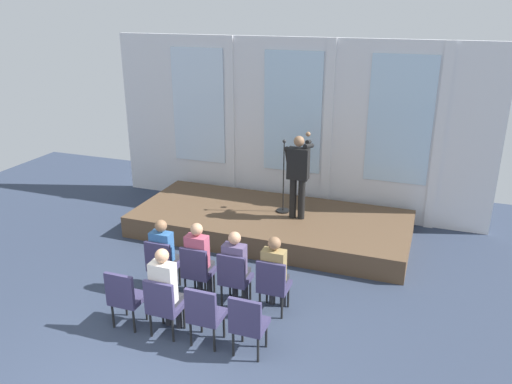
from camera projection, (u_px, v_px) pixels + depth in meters
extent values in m
cube|color=silver|center=(293.00, 127.00, 11.47)|extent=(8.65, 0.10, 3.90)
cube|color=silver|center=(198.00, 106.00, 12.04)|extent=(1.31, 0.04, 2.68)
cube|color=silver|center=(230.00, 123.00, 11.91)|extent=(0.20, 0.08, 3.90)
cube|color=silver|center=(293.00, 113.00, 11.30)|extent=(1.31, 0.04, 2.68)
cube|color=silver|center=(328.00, 131.00, 11.17)|extent=(0.20, 0.08, 3.90)
cube|color=silver|center=(400.00, 121.00, 10.56)|extent=(1.31, 0.04, 2.68)
cube|color=silver|center=(439.00, 140.00, 10.43)|extent=(0.20, 0.08, 3.90)
cube|color=brown|center=(271.00, 224.00, 10.73)|extent=(5.67, 2.46, 0.45)
cylinder|color=black|center=(293.00, 198.00, 10.34)|extent=(0.14, 0.14, 0.84)
cylinder|color=black|center=(302.00, 199.00, 10.28)|extent=(0.14, 0.14, 0.84)
cube|color=black|center=(298.00, 164.00, 10.05)|extent=(0.42, 0.22, 0.63)
cube|color=#26663F|center=(300.00, 158.00, 10.13)|extent=(0.06, 0.01, 0.38)
sphere|color=#8C6647|center=(299.00, 141.00, 9.90)|extent=(0.21, 0.21, 0.21)
cylinder|color=black|center=(288.00, 157.00, 10.17)|extent=(0.09, 0.28, 0.45)
cylinder|color=black|center=(309.00, 146.00, 10.00)|extent=(0.15, 0.36, 0.15)
cylinder|color=black|center=(308.00, 142.00, 10.11)|extent=(0.11, 0.34, 0.15)
sphere|color=#8C6647|center=(308.00, 134.00, 10.34)|extent=(0.10, 0.10, 0.10)
cylinder|color=black|center=(283.00, 211.00, 10.77)|extent=(0.28, 0.28, 0.03)
cylinder|color=black|center=(284.00, 177.00, 10.51)|extent=(0.02, 0.02, 1.45)
sphere|color=#262626|center=(284.00, 141.00, 10.24)|extent=(0.07, 0.07, 0.07)
cylinder|color=black|center=(180.00, 275.00, 8.75)|extent=(0.04, 0.04, 0.40)
cylinder|color=black|center=(161.00, 272.00, 8.86)|extent=(0.04, 0.04, 0.40)
cylinder|color=black|center=(170.00, 285.00, 8.45)|extent=(0.04, 0.04, 0.40)
cylinder|color=black|center=(151.00, 281.00, 8.56)|extent=(0.04, 0.04, 0.40)
cube|color=#383356|center=(165.00, 265.00, 8.57)|extent=(0.46, 0.44, 0.08)
cube|color=#383356|center=(158.00, 256.00, 8.31)|extent=(0.46, 0.06, 0.46)
cylinder|color=#2D2D33|center=(166.00, 271.00, 8.84)|extent=(0.10, 0.10, 0.44)
cylinder|color=#2D2D33|center=(175.00, 273.00, 8.78)|extent=(0.10, 0.10, 0.44)
cube|color=#2D2D33|center=(166.00, 261.00, 8.60)|extent=(0.34, 0.36, 0.12)
cube|color=#3366A5|center=(162.00, 247.00, 8.40)|extent=(0.36, 0.20, 0.51)
sphere|color=#8C6647|center=(161.00, 226.00, 8.29)|extent=(0.20, 0.20, 0.20)
cylinder|color=black|center=(214.00, 282.00, 8.54)|extent=(0.04, 0.04, 0.40)
cylinder|color=black|center=(195.00, 278.00, 8.66)|extent=(0.04, 0.04, 0.40)
cylinder|color=black|center=(205.00, 292.00, 8.24)|extent=(0.04, 0.04, 0.40)
cylinder|color=black|center=(185.00, 288.00, 8.36)|extent=(0.04, 0.04, 0.40)
cube|color=#383356|center=(199.00, 272.00, 8.36)|extent=(0.46, 0.44, 0.08)
cube|color=#383356|center=(193.00, 263.00, 8.10)|extent=(0.46, 0.06, 0.46)
cylinder|color=#2D2D33|center=(200.00, 278.00, 8.63)|extent=(0.10, 0.10, 0.44)
cylinder|color=#2D2D33|center=(209.00, 279.00, 8.57)|extent=(0.10, 0.10, 0.44)
cube|color=#2D2D33|center=(201.00, 267.00, 8.40)|extent=(0.34, 0.36, 0.12)
cube|color=#B24C66|center=(197.00, 252.00, 8.18)|extent=(0.36, 0.20, 0.55)
sphere|color=tan|center=(197.00, 229.00, 8.07)|extent=(0.20, 0.20, 0.20)
cylinder|color=black|center=(250.00, 289.00, 8.33)|extent=(0.04, 0.04, 0.40)
cylinder|color=black|center=(230.00, 285.00, 8.45)|extent=(0.04, 0.04, 0.40)
cylinder|color=black|center=(243.00, 299.00, 8.03)|extent=(0.04, 0.04, 0.40)
cylinder|color=black|center=(222.00, 295.00, 8.15)|extent=(0.04, 0.04, 0.40)
cube|color=#383356|center=(236.00, 279.00, 8.16)|extent=(0.46, 0.44, 0.08)
cube|color=#383356|center=(231.00, 269.00, 7.90)|extent=(0.46, 0.06, 0.46)
cylinder|color=#2D2D33|center=(235.00, 284.00, 8.42)|extent=(0.10, 0.10, 0.44)
cylinder|color=#2D2D33|center=(245.00, 286.00, 8.36)|extent=(0.10, 0.10, 0.44)
cube|color=#2D2D33|center=(237.00, 274.00, 8.19)|extent=(0.34, 0.36, 0.12)
cube|color=#594C72|center=(234.00, 259.00, 7.98)|extent=(0.36, 0.20, 0.50)
sphere|color=tan|center=(235.00, 238.00, 7.87)|extent=(0.20, 0.20, 0.20)
cylinder|color=black|center=(288.00, 296.00, 8.13)|extent=(0.04, 0.04, 0.40)
cylinder|color=black|center=(267.00, 292.00, 8.24)|extent=(0.04, 0.04, 0.40)
cylinder|color=black|center=(282.00, 307.00, 7.83)|extent=(0.04, 0.04, 0.40)
cylinder|color=black|center=(260.00, 303.00, 7.94)|extent=(0.04, 0.04, 0.40)
cube|color=#383356|center=(274.00, 286.00, 7.95)|extent=(0.46, 0.44, 0.08)
cube|color=#383356|center=(271.00, 277.00, 7.69)|extent=(0.46, 0.06, 0.46)
cylinder|color=#2D2D33|center=(272.00, 292.00, 8.21)|extent=(0.10, 0.10, 0.44)
cylinder|color=#2D2D33|center=(283.00, 294.00, 8.16)|extent=(0.10, 0.10, 0.44)
cube|color=#2D2D33|center=(276.00, 281.00, 7.98)|extent=(0.34, 0.36, 0.12)
cube|color=#997F4C|center=(274.00, 266.00, 7.77)|extent=(0.36, 0.20, 0.52)
sphere|color=#8C6647|center=(274.00, 243.00, 7.66)|extent=(0.20, 0.20, 0.20)
cylinder|color=black|center=(146.00, 308.00, 7.80)|extent=(0.04, 0.04, 0.40)
cylinder|color=black|center=(126.00, 304.00, 7.91)|extent=(0.04, 0.04, 0.40)
cylinder|color=black|center=(134.00, 321.00, 7.50)|extent=(0.04, 0.04, 0.40)
cylinder|color=black|center=(113.00, 316.00, 7.61)|extent=(0.04, 0.04, 0.40)
cube|color=#383356|center=(128.00, 298.00, 7.62)|extent=(0.46, 0.44, 0.08)
cube|color=#383356|center=(119.00, 289.00, 7.36)|extent=(0.46, 0.06, 0.46)
cylinder|color=black|center=(184.00, 317.00, 7.59)|extent=(0.04, 0.04, 0.40)
cylinder|color=black|center=(163.00, 312.00, 7.70)|extent=(0.04, 0.04, 0.40)
cylinder|color=black|center=(173.00, 330.00, 7.29)|extent=(0.04, 0.04, 0.40)
cylinder|color=black|center=(151.00, 325.00, 7.40)|extent=(0.04, 0.04, 0.40)
cube|color=#383356|center=(167.00, 307.00, 7.41)|extent=(0.46, 0.44, 0.08)
cube|color=#383356|center=(159.00, 297.00, 7.15)|extent=(0.46, 0.06, 0.46)
cylinder|color=#2D2D33|center=(168.00, 312.00, 7.68)|extent=(0.10, 0.10, 0.44)
cylinder|color=#2D2D33|center=(179.00, 314.00, 7.62)|extent=(0.10, 0.10, 0.44)
cube|color=#2D2D33|center=(168.00, 301.00, 7.44)|extent=(0.34, 0.36, 0.12)
cube|color=silver|center=(163.00, 283.00, 7.22)|extent=(0.36, 0.20, 0.61)
sphere|color=tan|center=(162.00, 256.00, 7.09)|extent=(0.20, 0.20, 0.20)
cylinder|color=black|center=(224.00, 326.00, 7.38)|extent=(0.04, 0.04, 0.40)
cylinder|color=black|center=(201.00, 321.00, 7.50)|extent=(0.04, 0.04, 0.40)
cylinder|color=black|center=(214.00, 339.00, 7.08)|extent=(0.04, 0.04, 0.40)
cylinder|color=black|center=(191.00, 334.00, 7.20)|extent=(0.04, 0.04, 0.40)
cube|color=#383356|center=(207.00, 315.00, 7.21)|extent=(0.46, 0.44, 0.08)
cube|color=#383356|center=(200.00, 306.00, 6.94)|extent=(0.46, 0.06, 0.46)
cylinder|color=black|center=(266.00, 335.00, 7.17)|extent=(0.04, 0.04, 0.40)
cylinder|color=black|center=(242.00, 330.00, 7.29)|extent=(0.04, 0.04, 0.40)
cylinder|color=black|center=(258.00, 349.00, 6.87)|extent=(0.04, 0.04, 0.40)
cylinder|color=black|center=(233.00, 344.00, 6.99)|extent=(0.04, 0.04, 0.40)
cube|color=#383356|center=(250.00, 325.00, 7.00)|extent=(0.46, 0.44, 0.08)
cube|color=#383356|center=(245.00, 315.00, 6.74)|extent=(0.46, 0.06, 0.46)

